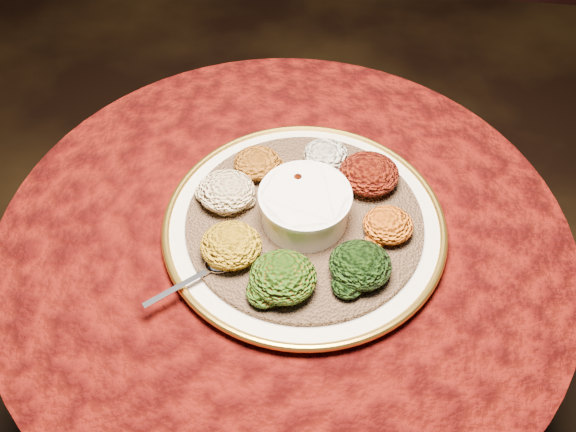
# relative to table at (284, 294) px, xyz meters

# --- Properties ---
(table) EXTENTS (0.96, 0.96, 0.73)m
(table) POSITION_rel_table_xyz_m (0.00, 0.00, 0.00)
(table) COLOR black
(table) RESTS_ON ground
(platter) EXTENTS (0.55, 0.55, 0.02)m
(platter) POSITION_rel_table_xyz_m (0.03, 0.02, 0.19)
(platter) COLOR white
(platter) RESTS_ON table
(injera) EXTENTS (0.48, 0.48, 0.01)m
(injera) POSITION_rel_table_xyz_m (0.03, 0.02, 0.20)
(injera) COLOR #896344
(injera) RESTS_ON platter
(stew_bowl) EXTENTS (0.15, 0.15, 0.06)m
(stew_bowl) POSITION_rel_table_xyz_m (0.03, 0.02, 0.24)
(stew_bowl) COLOR white
(stew_bowl) RESTS_ON injera
(spoon) EXTENTS (0.12, 0.11, 0.01)m
(spoon) POSITION_rel_table_xyz_m (-0.10, -0.10, 0.21)
(spoon) COLOR silver
(spoon) RESTS_ON injera
(portion_ayib) EXTENTS (0.08, 0.08, 0.04)m
(portion_ayib) POSITION_rel_table_xyz_m (0.05, 0.15, 0.23)
(portion_ayib) COLOR silver
(portion_ayib) RESTS_ON injera
(portion_kitfo) EXTENTS (0.10, 0.10, 0.05)m
(portion_kitfo) POSITION_rel_table_xyz_m (0.13, 0.11, 0.23)
(portion_kitfo) COLOR black
(portion_kitfo) RESTS_ON injera
(portion_tikil) EXTENTS (0.08, 0.08, 0.04)m
(portion_tikil) POSITION_rel_table_xyz_m (0.17, 0.01, 0.23)
(portion_tikil) COLOR #A8620E
(portion_tikil) RESTS_ON injera
(portion_gomen) EXTENTS (0.10, 0.09, 0.05)m
(portion_gomen) POSITION_rel_table_xyz_m (0.13, -0.08, 0.23)
(portion_gomen) COLOR black
(portion_gomen) RESTS_ON injera
(portion_mixveg) EXTENTS (0.10, 0.10, 0.05)m
(portion_mixveg) POSITION_rel_table_xyz_m (0.02, -0.12, 0.23)
(portion_mixveg) COLOR #A43E0A
(portion_mixveg) RESTS_ON injera
(portion_kik) EXTENTS (0.10, 0.09, 0.05)m
(portion_kik) POSITION_rel_table_xyz_m (-0.07, -0.07, 0.23)
(portion_kik) COLOR #BF8C10
(portion_kik) RESTS_ON injera
(portion_timatim) EXTENTS (0.10, 0.09, 0.05)m
(portion_timatim) POSITION_rel_table_xyz_m (-0.10, 0.04, 0.23)
(portion_timatim) COLOR maroon
(portion_timatim) RESTS_ON injera
(portion_shiro) EXTENTS (0.08, 0.08, 0.04)m
(portion_shiro) POSITION_rel_table_xyz_m (-0.06, 0.11, 0.23)
(portion_shiro) COLOR #9C5112
(portion_shiro) RESTS_ON injera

